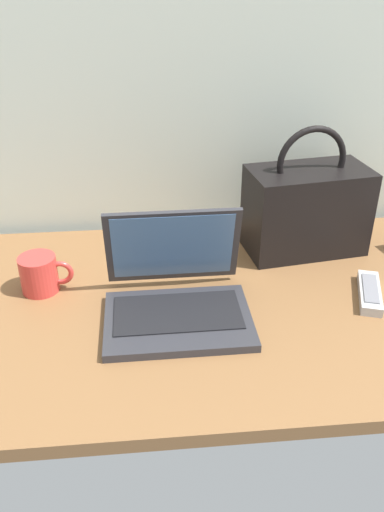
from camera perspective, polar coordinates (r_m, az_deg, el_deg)
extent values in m
cube|color=brown|center=(1.22, 1.73, -5.42)|extent=(1.60, 0.76, 0.03)
cube|color=#2D2D33|center=(1.14, -1.48, -6.91)|extent=(0.31, 0.22, 0.02)
cube|color=black|center=(1.14, -1.55, -6.04)|extent=(0.27, 0.14, 0.00)
cube|color=#2D2D33|center=(1.19, -2.07, 1.07)|extent=(0.30, 0.06, 0.20)
cube|color=#4C72A5|center=(1.19, -2.05, 1.00)|extent=(0.27, 0.05, 0.17)
cylinder|color=red|center=(1.28, -16.04, -1.85)|extent=(0.09, 0.09, 0.09)
torus|color=red|center=(1.27, -13.88, -1.76)|extent=(0.06, 0.01, 0.06)
cylinder|color=brown|center=(1.26, -16.28, -0.40)|extent=(0.08, 0.08, 0.00)
cube|color=#B7B7B7|center=(1.28, 18.44, -3.74)|extent=(0.09, 0.17, 0.02)
cube|color=slate|center=(1.28, 18.53, -3.28)|extent=(0.07, 0.12, 0.00)
cube|color=black|center=(1.40, 12.08, 4.78)|extent=(0.32, 0.20, 0.22)
torus|color=black|center=(1.35, 12.66, 9.76)|extent=(0.18, 0.04, 0.18)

